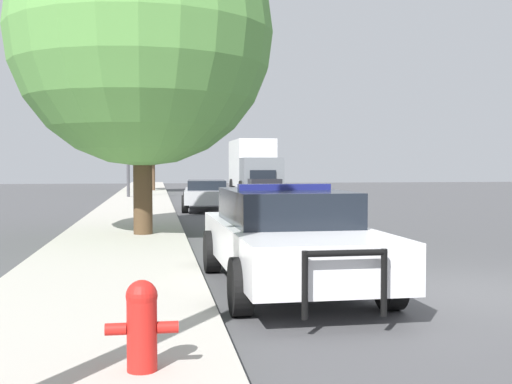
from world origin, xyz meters
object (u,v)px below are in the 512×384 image
Objects in this scene: traffic_light at (155,135)px; fire_hydrant at (142,323)px; police_car at (287,235)px; car_background_midblock at (206,194)px; tree_sidewalk_near at (142,35)px; car_background_oncoming at (260,182)px; tree_sidewalk_far at (152,128)px; box_truck at (253,165)px.

fire_hydrant is at bearing -90.20° from traffic_light.
fire_hydrant is (-2.03, -3.96, -0.25)m from police_car.
traffic_light is 0.97× the size of car_background_midblock.
police_car is at bearing -71.37° from tree_sidewalk_near.
car_background_oncoming is 22.67m from tree_sidewalk_near.
car_background_midblock is at bearing 69.33° from car_background_oncoming.
police_car is 25.34m from traffic_light.
car_background_midblock is at bearing 76.60° from tree_sidewalk_near.
tree_sidewalk_far is at bearing 90.09° from fire_hydrant.
traffic_light reaches higher than box_truck.
car_background_midblock is 17.88m from tree_sidewalk_far.
police_car is at bearing -85.61° from traffic_light.
police_car reaches higher than car_background_oncoming.
tree_sidewalk_near is at bearing 71.95° from car_background_oncoming.
fire_hydrant is 0.09× the size of box_truck.
car_background_oncoming is at bearing 79.00° from fire_hydrant.
police_car is 0.67× the size of box_truck.
fire_hydrant is at bearing -92.37° from car_background_midblock.
tree_sidewalk_near reaches higher than traffic_light.
police_car reaches higher than fire_hydrant.
traffic_light is (-1.93, 25.14, 2.61)m from police_car.
car_background_oncoming is at bearing 24.60° from traffic_light.
traffic_light is 0.58× the size of tree_sidewalk_near.
box_truck is (4.30, 31.43, 1.02)m from police_car.
fire_hydrant is 0.12× the size of tree_sidewalk_far.
tree_sidewalk_near is at bearing 91.02° from fire_hydrant.
car_background_oncoming is (4.17, 27.93, 0.02)m from police_car.
fire_hydrant is at bearing 61.68° from police_car.
traffic_light reaches higher than police_car.
tree_sidewalk_near is 1.30× the size of tree_sidewalk_far.
traffic_light is at bearing 106.44° from car_background_midblock.
tree_sidewalk_far reaches higher than box_truck.
tree_sidewalk_far is at bearing 89.73° from tree_sidewalk_near.
tree_sidewalk_near is (-0.29, -18.56, 1.55)m from traffic_light.
car_background_midblock is 10.84m from tree_sidewalk_near.
box_truck is 7.19m from tree_sidewalk_far.
box_truck is at bearing 45.30° from traffic_light.
police_car is 7.08× the size of fire_hydrant.
car_background_oncoming is (6.20, 31.89, 0.27)m from fire_hydrant.
police_car is at bearing -86.71° from car_background_midblock.
police_car is 8.09m from tree_sidewalk_near.
fire_hydrant is 0.09× the size of tree_sidewalk_near.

